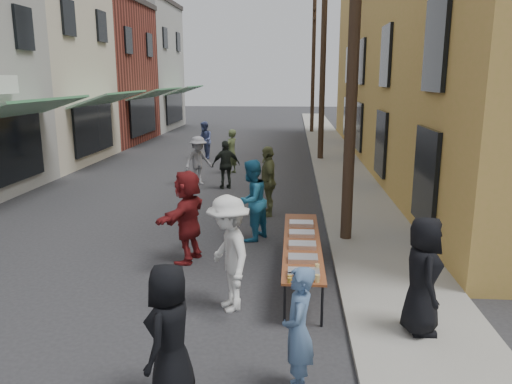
# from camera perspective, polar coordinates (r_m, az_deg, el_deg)

# --- Properties ---
(ground) EXTENTS (120.00, 120.00, 0.00)m
(ground) POSITION_cam_1_polar(r_m,az_deg,el_deg) (9.71, -14.46, -10.56)
(ground) COLOR #28282B
(ground) RESTS_ON ground
(sidewalk) EXTENTS (2.20, 60.00, 0.10)m
(sidewalk) POSITION_cam_1_polar(r_m,az_deg,el_deg) (23.79, 9.03, 3.70)
(sidewalk) COLOR gray
(sidewalk) RESTS_ON ground
(storefront_row) EXTENTS (8.00, 37.00, 9.00)m
(storefront_row) POSITION_cam_1_polar(r_m,az_deg,el_deg) (26.75, -25.47, 12.41)
(storefront_row) COLOR maroon
(storefront_row) RESTS_ON ground
(building_ochre) EXTENTS (10.00, 28.00, 10.00)m
(building_ochre) POSITION_cam_1_polar(r_m,az_deg,el_deg) (23.85, 24.95, 14.66)
(building_ochre) COLOR #B69441
(building_ochre) RESTS_ON ground
(utility_pole_near) EXTENTS (0.26, 0.26, 9.00)m
(utility_pole_near) POSITION_cam_1_polar(r_m,az_deg,el_deg) (11.50, 11.11, 16.18)
(utility_pole_near) COLOR #2D2116
(utility_pole_near) RESTS_ON ground
(utility_pole_mid) EXTENTS (0.26, 0.26, 9.00)m
(utility_pole_mid) POSITION_cam_1_polar(r_m,az_deg,el_deg) (23.45, 7.66, 14.53)
(utility_pole_mid) COLOR #2D2116
(utility_pole_mid) RESTS_ON ground
(utility_pole_far) EXTENTS (0.26, 0.26, 9.00)m
(utility_pole_far) POSITION_cam_1_polar(r_m,az_deg,el_deg) (35.44, 6.55, 13.99)
(utility_pole_far) COLOR #2D2116
(utility_pole_far) RESTS_ON ground
(serving_table) EXTENTS (0.70, 4.00, 0.75)m
(serving_table) POSITION_cam_1_polar(r_m,az_deg,el_deg) (9.59, 5.28, -5.92)
(serving_table) COLOR maroon
(serving_table) RESTS_ON ground
(catering_tray_sausage) EXTENTS (0.50, 0.33, 0.08)m
(catering_tray_sausage) POSITION_cam_1_polar(r_m,az_deg,el_deg) (8.01, 5.47, -9.21)
(catering_tray_sausage) COLOR maroon
(catering_tray_sausage) RESTS_ON serving_table
(catering_tray_foil_b) EXTENTS (0.50, 0.33, 0.08)m
(catering_tray_foil_b) POSITION_cam_1_polar(r_m,az_deg,el_deg) (8.62, 5.39, -7.58)
(catering_tray_foil_b) COLOR #B2B2B7
(catering_tray_foil_b) RESTS_ON serving_table
(catering_tray_buns) EXTENTS (0.50, 0.33, 0.08)m
(catering_tray_buns) POSITION_cam_1_polar(r_m,az_deg,el_deg) (9.28, 5.32, -6.07)
(catering_tray_buns) COLOR tan
(catering_tray_buns) RESTS_ON serving_table
(catering_tray_foil_d) EXTENTS (0.50, 0.33, 0.08)m
(catering_tray_foil_d) POSITION_cam_1_polar(r_m,az_deg,el_deg) (9.94, 5.26, -4.76)
(catering_tray_foil_d) COLOR #B2B2B7
(catering_tray_foil_d) RESTS_ON serving_table
(catering_tray_buns_end) EXTENTS (0.50, 0.33, 0.08)m
(catering_tray_buns_end) POSITION_cam_1_polar(r_m,az_deg,el_deg) (10.61, 5.20, -3.61)
(catering_tray_buns_end) COLOR tan
(catering_tray_buns_end) RESTS_ON serving_table
(condiment_jar_a) EXTENTS (0.07, 0.07, 0.08)m
(condiment_jar_a) POSITION_cam_1_polar(r_m,az_deg,el_deg) (7.73, 3.86, -10.02)
(condiment_jar_a) COLOR #A57F26
(condiment_jar_a) RESTS_ON serving_table
(condiment_jar_b) EXTENTS (0.07, 0.07, 0.08)m
(condiment_jar_b) POSITION_cam_1_polar(r_m,az_deg,el_deg) (7.83, 3.86, -9.74)
(condiment_jar_b) COLOR #A57F26
(condiment_jar_b) RESTS_ON serving_table
(condiment_jar_c) EXTENTS (0.07, 0.07, 0.08)m
(condiment_jar_c) POSITION_cam_1_polar(r_m,az_deg,el_deg) (7.92, 3.87, -9.46)
(condiment_jar_c) COLOR #A57F26
(condiment_jar_c) RESTS_ON serving_table
(cup_stack) EXTENTS (0.08, 0.08, 0.12)m
(cup_stack) POSITION_cam_1_polar(r_m,az_deg,el_deg) (7.78, 7.00, -9.78)
(cup_stack) COLOR tan
(cup_stack) RESTS_ON serving_table
(guest_front_a) EXTENTS (0.71, 0.94, 1.73)m
(guest_front_a) POSITION_cam_1_polar(r_m,az_deg,el_deg) (6.17, -9.80, -15.72)
(guest_front_a) COLOR black
(guest_front_a) RESTS_ON ground
(guest_front_b) EXTENTS (0.43, 0.62, 1.63)m
(guest_front_b) POSITION_cam_1_polar(r_m,az_deg,el_deg) (6.27, 4.84, -15.55)
(guest_front_b) COLOR #49668D
(guest_front_b) RESTS_ON ground
(guest_front_c) EXTENTS (1.10, 1.18, 1.94)m
(guest_front_c) POSITION_cam_1_polar(r_m,az_deg,el_deg) (11.78, -0.56, -0.98)
(guest_front_c) COLOR teal
(guest_front_c) RESTS_ON ground
(guest_front_d) EXTENTS (1.18, 1.45, 1.96)m
(guest_front_d) POSITION_cam_1_polar(r_m,az_deg,el_deg) (8.27, -3.15, -7.05)
(guest_front_d) COLOR silver
(guest_front_d) RESTS_ON ground
(guest_front_e) EXTENTS (0.65, 1.21, 1.97)m
(guest_front_e) POSITION_cam_1_polar(r_m,az_deg,el_deg) (13.91, 1.36, 1.24)
(guest_front_e) COLOR brown
(guest_front_e) RESTS_ON ground
(guest_queue_back) EXTENTS (1.00, 1.90, 1.96)m
(guest_queue_back) POSITION_cam_1_polar(r_m,az_deg,el_deg) (10.53, -7.83, -2.75)
(guest_queue_back) COLOR maroon
(guest_queue_back) RESTS_ON ground
(server) EXTENTS (0.58, 0.87, 1.77)m
(server) POSITION_cam_1_polar(r_m,az_deg,el_deg) (7.77, 18.51, -9.02)
(server) COLOR black
(server) RESTS_ON sidewalk
(passerby_left) EXTENTS (1.26, 1.27, 1.76)m
(passerby_left) POSITION_cam_1_polar(r_m,az_deg,el_deg) (18.14, -6.63, 3.58)
(passerby_left) COLOR slate
(passerby_left) RESTS_ON ground
(passerby_mid) EXTENTS (1.07, 0.74, 1.69)m
(passerby_mid) POSITION_cam_1_polar(r_m,az_deg,el_deg) (17.39, -3.45, 3.12)
(passerby_mid) COLOR black
(passerby_mid) RESTS_ON ground
(passerby_right) EXTENTS (0.67, 0.77, 1.79)m
(passerby_right) POSITION_cam_1_polar(r_m,az_deg,el_deg) (20.20, -2.85, 4.65)
(passerby_right) COLOR #4D5D36
(passerby_right) RESTS_ON ground
(passerby_far) EXTENTS (0.97, 1.07, 1.78)m
(passerby_far) POSITION_cam_1_polar(r_m,az_deg,el_deg) (23.98, -5.91, 5.90)
(passerby_far) COLOR #465287
(passerby_far) RESTS_ON ground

